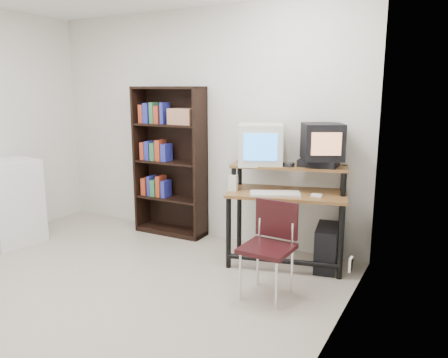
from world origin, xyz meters
The scene contains 17 objects.
floor centered at (0.00, 0.00, -0.01)m, with size 4.00×4.00×0.01m, color #B3A695.
back_wall centered at (0.00, 2.00, 1.30)m, with size 4.00×0.01×2.60m, color silver.
right_wall centered at (2.00, 0.00, 1.30)m, with size 0.01×4.00×2.60m, color silver.
computer_desk centered at (1.25, 1.62, 0.68)m, with size 1.24×0.83×0.98m.
crt_monitor centered at (0.93, 1.68, 1.17)m, with size 0.57×0.57×0.41m.
vcr centered at (1.49, 1.79, 1.01)m, with size 0.36×0.26×0.08m, color black.
crt_tv centered at (1.52, 1.79, 1.22)m, with size 0.49×0.49×0.35m.
cd_spindle centered at (1.24, 1.64, 0.99)m, with size 0.12×0.12×0.05m, color #26262B.
keyboard centered at (1.18, 1.45, 0.74)m, with size 0.47×0.21×0.04m, color beige.
mousepad centered at (1.54, 1.57, 0.72)m, with size 0.22×0.18×0.01m, color black.
mouse centered at (1.56, 1.57, 0.74)m, with size 0.10×0.06×0.03m, color white.
desk_speaker centered at (0.76, 1.41, 0.80)m, with size 0.08×0.07×0.17m, color beige.
pc_tower centered at (1.64, 1.69, 0.21)m, with size 0.20×0.45×0.42m, color black.
school_chair centered at (1.37, 0.91, 0.49)m, with size 0.41×0.41×0.80m.
bookshelf centered at (-0.31, 1.86, 0.90)m, with size 0.88×0.30×1.75m.
mini_fridge centered at (-1.72, 0.71, 0.47)m, with size 0.62×0.64×0.94m.
wall_outlet centered at (1.99, 1.15, 0.30)m, with size 0.02×0.08×0.12m, color beige.
Camera 1 is at (2.68, -2.32, 1.73)m, focal length 35.00 mm.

